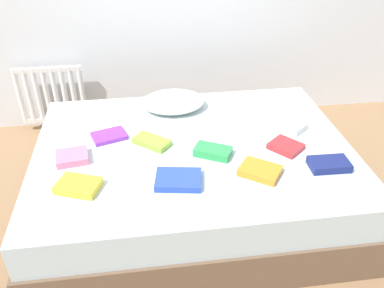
# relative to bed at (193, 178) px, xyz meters

# --- Properties ---
(ground_plane) EXTENTS (8.00, 8.00, 0.00)m
(ground_plane) POSITION_rel_bed_xyz_m (0.00, 0.00, -0.25)
(ground_plane) COLOR #93704C
(bed) EXTENTS (2.00, 1.50, 0.50)m
(bed) POSITION_rel_bed_xyz_m (0.00, 0.00, 0.00)
(bed) COLOR brown
(bed) RESTS_ON ground
(radiator) EXTENTS (0.57, 0.04, 0.51)m
(radiator) POSITION_rel_bed_xyz_m (-1.07, 1.20, 0.09)
(radiator) COLOR white
(radiator) RESTS_ON ground
(pillow) EXTENTS (0.46, 0.36, 0.11)m
(pillow) POSITION_rel_bed_xyz_m (-0.07, 0.51, 0.31)
(pillow) COLOR white
(pillow) RESTS_ON bed
(textbook_lime) EXTENTS (0.25, 0.24, 0.04)m
(textbook_lime) POSITION_rel_bed_xyz_m (-0.25, 0.05, 0.27)
(textbook_lime) COLOR #8CC638
(textbook_lime) RESTS_ON bed
(textbook_blue) EXTENTS (0.28, 0.22, 0.04)m
(textbook_blue) POSITION_rel_bed_xyz_m (-0.13, -0.35, 0.27)
(textbook_blue) COLOR #2847B7
(textbook_blue) RESTS_ON bed
(textbook_green) EXTENTS (0.25, 0.21, 0.05)m
(textbook_green) POSITION_rel_bed_xyz_m (0.10, -0.12, 0.28)
(textbook_green) COLOR green
(textbook_green) RESTS_ON bed
(textbook_red) EXTENTS (0.24, 0.24, 0.04)m
(textbook_red) POSITION_rel_bed_xyz_m (0.56, -0.11, 0.27)
(textbook_red) COLOR red
(textbook_red) RESTS_ON bed
(textbook_orange) EXTENTS (0.27, 0.26, 0.04)m
(textbook_orange) POSITION_rel_bed_xyz_m (0.33, -0.34, 0.27)
(textbook_orange) COLOR orange
(textbook_orange) RESTS_ON bed
(textbook_yellow) EXTENTS (0.26, 0.23, 0.04)m
(textbook_yellow) POSITION_rel_bed_xyz_m (-0.67, -0.34, 0.27)
(textbook_yellow) COLOR yellow
(textbook_yellow) RESTS_ON bed
(textbook_pink) EXTENTS (0.20, 0.18, 0.04)m
(textbook_pink) POSITION_rel_bed_xyz_m (-0.73, -0.06, 0.27)
(textbook_pink) COLOR pink
(textbook_pink) RESTS_ON bed
(textbook_white) EXTENTS (0.22, 0.23, 0.05)m
(textbook_white) POSITION_rel_bed_xyz_m (0.68, 0.12, 0.28)
(textbook_white) COLOR white
(textbook_white) RESTS_ON bed
(textbook_navy) EXTENTS (0.23, 0.15, 0.05)m
(textbook_navy) POSITION_rel_bed_xyz_m (0.74, -0.34, 0.28)
(textbook_navy) COLOR navy
(textbook_navy) RESTS_ON bed
(textbook_purple) EXTENTS (0.25, 0.21, 0.03)m
(textbook_purple) POSITION_rel_bed_xyz_m (-0.52, 0.17, 0.27)
(textbook_purple) COLOR purple
(textbook_purple) RESTS_ON bed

